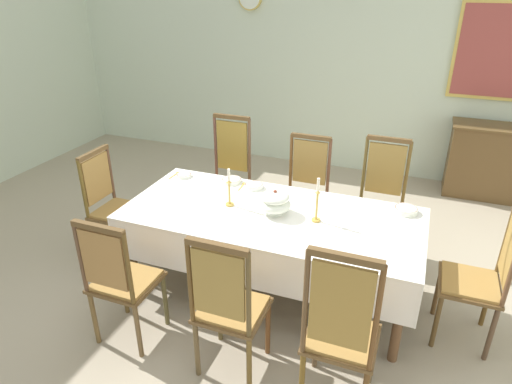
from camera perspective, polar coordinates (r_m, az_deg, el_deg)
The scene contains 23 objects.
ground at distance 4.01m, azimuth 1.47°, elevation -13.08°, with size 8.23×6.20×0.04m, color tan.
back_wall at distance 6.23m, azimuth 11.89°, elevation 17.17°, with size 8.23×0.08×3.23m, color silver.
dining_table at distance 3.66m, azimuth 1.95°, elevation -3.71°, with size 2.37×1.06×0.77m.
tablecloth at distance 3.67m, azimuth 1.95°, elevation -3.90°, with size 2.39×1.08×0.36m.
chair_south_a at distance 3.39m, azimuth -16.90°, elevation -10.43°, with size 0.44×0.42×1.06m.
chair_north_a at distance 4.75m, azimuth -3.55°, elevation 2.33°, with size 0.44×0.42×1.21m.
chair_south_b at distance 3.00m, azimuth -3.56°, elevation -14.11°, with size 0.44×0.42×1.12m.
chair_north_b at distance 4.51m, azimuth 6.27°, elevation 0.32°, with size 0.44×0.42×1.10m.
chair_south_c at distance 2.81m, azimuth 10.72°, elevation -16.88°, with size 0.44×0.42×1.22m.
chair_north_c at distance 4.40m, azimuth 15.53°, elevation -0.88°, with size 0.44×0.42×1.17m.
chair_head_west at distance 4.43m, azimuth -17.83°, elevation -1.42°, with size 0.42×0.44×1.07m.
chair_head_east at distance 3.62m, azimuth 26.70°, elevation -9.60°, with size 0.42×0.44×1.08m.
soup_tureen at distance 3.57m, azimuth 2.41°, elevation -1.30°, with size 0.26×0.26×0.21m.
candlestick_west at distance 3.68m, azimuth -3.41°, elevation 0.11°, with size 0.07×0.07×0.33m.
candlestick_east at distance 3.46m, azimuth 7.75°, elevation -1.53°, with size 0.07×0.07×0.36m.
bowl_near_left at distance 4.03m, azimuth -0.27°, elevation 0.81°, with size 0.17×0.17×0.04m.
bowl_near_right at distance 4.32m, azimuth -9.14°, elevation 2.14°, with size 0.14×0.14×0.03m.
bowl_far_left at distance 4.15m, azimuth -3.11°, elevation 1.50°, with size 0.18×0.18×0.04m.
bowl_far_right at distance 3.81m, azimuth 18.51°, elevation -2.14°, with size 0.19×0.19×0.04m.
spoon_primary at distance 4.10m, azimuth -1.63°, elevation 0.98°, with size 0.03×0.18×0.01m.
spoon_secondary at distance 4.39m, azimuth -10.09°, elevation 2.32°, with size 0.03×0.18×0.01m.
sideboard at distance 6.21m, azimuth 29.57°, elevation 3.12°, with size 1.44×0.48×0.90m.
framed_painting at distance 6.12m, azimuth 29.29°, elevation 15.24°, with size 1.15×0.05×1.11m.
Camera 1 is at (1.03, -2.95, 2.50)m, focal length 31.49 mm.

